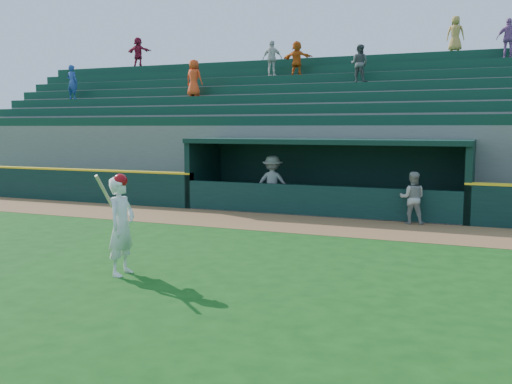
% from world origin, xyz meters
% --- Properties ---
extents(ground, '(120.00, 120.00, 0.00)m').
position_xyz_m(ground, '(0.00, 0.00, 0.00)').
color(ground, '#134611').
rests_on(ground, ground).
extents(warning_track, '(40.00, 3.00, 0.01)m').
position_xyz_m(warning_track, '(0.00, 4.90, 0.01)').
color(warning_track, brown).
rests_on(warning_track, ground).
extents(field_wall_left, '(15.50, 0.30, 1.20)m').
position_xyz_m(field_wall_left, '(-12.25, 6.55, 0.60)').
color(field_wall_left, black).
rests_on(field_wall_left, ground).
extents(wall_stripe_left, '(15.50, 0.32, 0.06)m').
position_xyz_m(wall_stripe_left, '(-12.25, 6.55, 1.23)').
color(wall_stripe_left, yellow).
rests_on(wall_stripe_left, field_wall_left).
extents(dugout_player_front, '(0.81, 0.66, 1.55)m').
position_xyz_m(dugout_player_front, '(3.08, 6.19, 0.78)').
color(dugout_player_front, '#A2A29D').
rests_on(dugout_player_front, ground).
extents(dugout_player_inside, '(1.34, 0.94, 1.89)m').
position_xyz_m(dugout_player_inside, '(-1.73, 7.23, 0.94)').
color(dugout_player_inside, '#989893').
rests_on(dugout_player_inside, ground).
extents(dugout, '(9.40, 2.80, 2.46)m').
position_xyz_m(dugout, '(0.00, 8.00, 1.36)').
color(dugout, slate).
rests_on(dugout, ground).
extents(stands, '(34.50, 6.25, 7.48)m').
position_xyz_m(stands, '(-0.01, 12.58, 2.40)').
color(stands, slate).
rests_on(stands, ground).
extents(batter_at_plate, '(0.49, 0.84, 1.98)m').
position_xyz_m(batter_at_plate, '(-1.33, -1.95, 0.98)').
color(batter_at_plate, white).
rests_on(batter_at_plate, ground).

